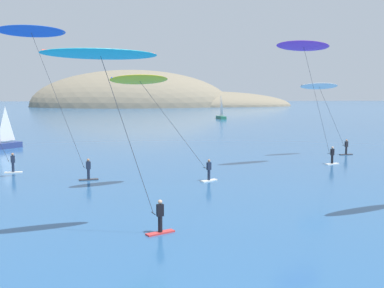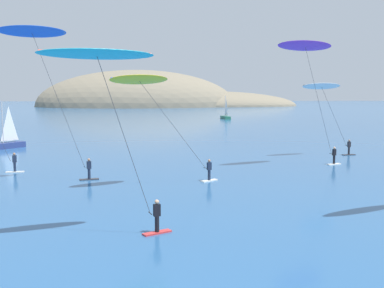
{
  "view_description": "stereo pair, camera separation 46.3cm",
  "coord_description": "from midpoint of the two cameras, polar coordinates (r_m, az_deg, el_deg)",
  "views": [
    {
      "loc": [
        -0.52,
        -12.38,
        7.07
      ],
      "look_at": [
        2.27,
        22.91,
        3.1
      ],
      "focal_mm": 45.0,
      "sensor_mm": 36.0,
      "label": 1
    },
    {
      "loc": [
        -0.06,
        -12.41,
        7.07
      ],
      "look_at": [
        2.27,
        22.91,
        3.1
      ],
      "focal_mm": 45.0,
      "sensor_mm": 36.0,
      "label": 2
    }
  ],
  "objects": [
    {
      "name": "sailboat_far",
      "position": [
        119.39,
        4.06,
        3.3
      ],
      "size": [
        2.05,
        5.97,
        5.7
      ],
      "color": "#23664C",
      "rests_on": "ground"
    },
    {
      "name": "kitesurfer_blue",
      "position": [
        38.06,
        -17.5,
        11.08
      ],
      "size": [
        7.05,
        2.92,
        11.83
      ],
      "color": "#2D2D33",
      "rests_on": "ground"
    },
    {
      "name": "headland_island",
      "position": [
        212.77,
        -4.7,
        4.48
      ],
      "size": [
        114.97,
        51.73,
        31.71
      ],
      "color": "#7A705B",
      "rests_on": "ground"
    },
    {
      "name": "kitesurfer_white",
      "position": [
        52.85,
        15.65,
        5.94
      ],
      "size": [
        6.84,
        2.8,
        7.9
      ],
      "color": "#2D2D33",
      "rests_on": "ground"
    },
    {
      "name": "kitesurfer_yellow",
      "position": [
        34.31,
        -5.14,
        6.64
      ],
      "size": [
        8.29,
        5.13,
        8.22
      ],
      "color": "silver",
      "rests_on": "ground"
    },
    {
      "name": "kitesurfer_cyan",
      "position": [
        22.6,
        -9.96,
        8.64
      ],
      "size": [
        6.16,
        2.86,
        8.99
      ],
      "color": "red",
      "rests_on": "ground"
    },
    {
      "name": "sailboat_near",
      "position": [
        62.51,
        -21.25,
        0.06
      ],
      "size": [
        4.4,
        5.3,
        5.7
      ],
      "color": "navy",
      "rests_on": "ground"
    },
    {
      "name": "kitesurfer_purple",
      "position": [
        45.21,
        13.78,
        10.42
      ],
      "size": [
        7.34,
        3.82,
        11.51
      ],
      "color": "silver",
      "rests_on": "ground"
    }
  ]
}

